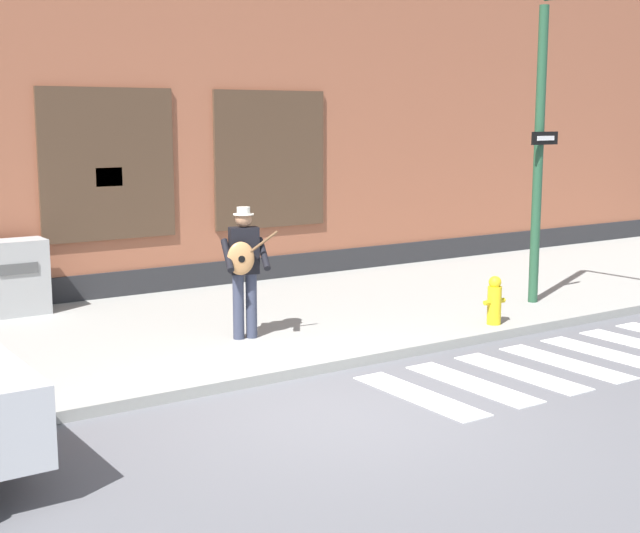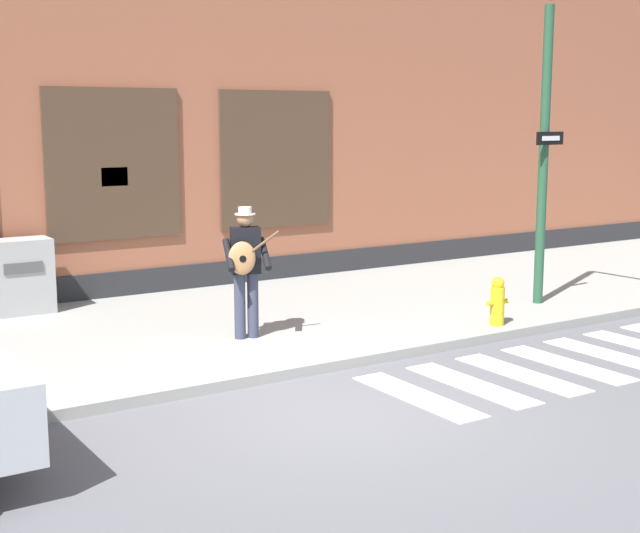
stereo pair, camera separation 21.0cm
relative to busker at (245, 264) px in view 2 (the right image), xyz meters
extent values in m
plane|color=#56565B|center=(-0.45, -2.81, -1.13)|extent=(160.00, 160.00, 0.00)
cube|color=gray|center=(-0.45, 1.04, -1.07)|extent=(28.00, 5.25, 0.13)
cube|color=#99563D|center=(-0.45, 5.66, 3.04)|extent=(28.00, 4.00, 8.35)
cube|color=#28282B|center=(-0.45, 3.64, -0.86)|extent=(28.00, 0.04, 0.55)
cube|color=#473323|center=(-0.45, 3.63, 1.17)|extent=(2.24, 0.06, 2.43)
cube|color=black|center=(-0.45, 3.62, 1.17)|extent=(2.12, 0.03, 2.31)
cube|color=#473323|center=(2.57, 3.63, 1.17)|extent=(2.24, 0.06, 2.43)
cube|color=black|center=(2.57, 3.62, 1.17)|extent=(2.12, 0.03, 2.31)
cube|color=yellow|center=(-0.45, 3.61, 0.97)|extent=(0.44, 0.02, 0.30)
cube|color=silver|center=(0.59, -2.89, -1.13)|extent=(0.42, 1.90, 0.01)
cube|color=silver|center=(1.39, -2.89, -1.13)|extent=(0.42, 1.90, 0.01)
cube|color=silver|center=(2.19, -2.89, -1.13)|extent=(0.42, 1.90, 0.01)
cube|color=silver|center=(2.98, -2.89, -1.13)|extent=(0.42, 1.90, 0.01)
cube|color=silver|center=(3.78, -2.89, -1.13)|extent=(0.42, 1.90, 0.01)
cube|color=silver|center=(-3.67, -3.19, -0.40)|extent=(0.06, 0.24, 0.12)
cylinder|color=#33384C|center=(0.11, 0.00, -0.56)|extent=(0.15, 0.15, 0.88)
cylinder|color=#33384C|center=(-0.07, 0.04, -0.56)|extent=(0.15, 0.15, 0.88)
cube|color=black|center=(0.02, 0.03, 0.18)|extent=(0.43, 0.32, 0.62)
sphere|color=#9E7051|center=(0.02, 0.03, 0.60)|extent=(0.22, 0.22, 0.22)
cylinder|color=beige|center=(0.02, 0.03, 0.66)|extent=(0.27, 0.28, 0.02)
cylinder|color=beige|center=(0.02, 0.03, 0.71)|extent=(0.18, 0.18, 0.09)
cylinder|color=black|center=(0.22, -0.14, 0.14)|extent=(0.24, 0.51, 0.39)
cylinder|color=black|center=(-0.24, 0.01, 0.14)|extent=(0.24, 0.51, 0.39)
ellipsoid|color=#B77F4C|center=(-0.11, -0.12, 0.11)|extent=(0.38, 0.22, 0.44)
cylinder|color=black|center=(-0.13, -0.17, 0.11)|extent=(0.09, 0.04, 0.09)
cylinder|color=brown|center=(0.13, -0.21, 0.29)|extent=(0.46, 0.18, 0.34)
cylinder|color=#234C33|center=(5.00, -0.45, 1.30)|extent=(0.15, 0.15, 4.60)
cube|color=black|center=(5.01, -0.56, 1.60)|extent=(0.60, 0.07, 0.20)
cube|color=white|center=(5.01, -0.58, 1.60)|extent=(0.40, 0.04, 0.07)
cube|color=#9E9E9E|center=(-2.13, 3.21, -0.44)|extent=(0.94, 0.54, 1.13)
cube|color=#4C4C4C|center=(-2.13, 2.93, -0.27)|extent=(0.57, 0.02, 0.16)
cylinder|color=gold|center=(3.36, -1.24, -0.73)|extent=(0.20, 0.20, 0.55)
sphere|color=gold|center=(3.36, -1.24, -0.39)|extent=(0.18, 0.18, 0.18)
cylinder|color=gold|center=(3.22, -1.24, -0.67)|extent=(0.10, 0.07, 0.07)
cylinder|color=gold|center=(3.50, -1.24, -0.67)|extent=(0.10, 0.07, 0.07)
camera|label=1|loc=(-5.60, -10.17, 1.91)|focal=50.00mm
camera|label=2|loc=(-5.42, -10.28, 1.91)|focal=50.00mm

